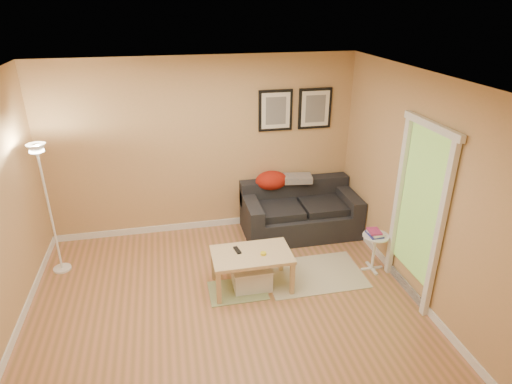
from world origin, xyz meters
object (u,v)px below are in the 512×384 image
sofa (300,210)px  coffee_table (252,270)px  book_stack (375,233)px  floor_lamp (50,214)px  side_table (374,252)px  storage_bin (252,277)px

sofa → coffee_table: sofa is taller
book_stack → floor_lamp: bearing=151.7°
side_table → book_stack: 0.29m
floor_lamp → coffee_table: bearing=-20.4°
side_table → floor_lamp: bearing=168.0°
coffee_table → side_table: bearing=-1.6°
coffee_table → book_stack: 1.65m
sofa → side_table: sofa is taller
storage_bin → side_table: (1.64, 0.05, 0.11)m
side_table → storage_bin: bearing=-178.3°
storage_bin → coffee_table: bearing=81.7°
side_table → sofa: bearing=118.9°
sofa → floor_lamp: size_ratio=0.97×
storage_bin → floor_lamp: floor_lamp is taller
storage_bin → floor_lamp: 2.64m
sofa → floor_lamp: 3.42m
storage_bin → sofa: bearing=50.5°
coffee_table → storage_bin: (-0.00, -0.02, -0.09)m
storage_bin → book_stack: (1.62, 0.06, 0.40)m
coffee_table → book_stack: size_ratio=4.36×
book_stack → floor_lamp: size_ratio=0.13×
sofa → book_stack: 1.32m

